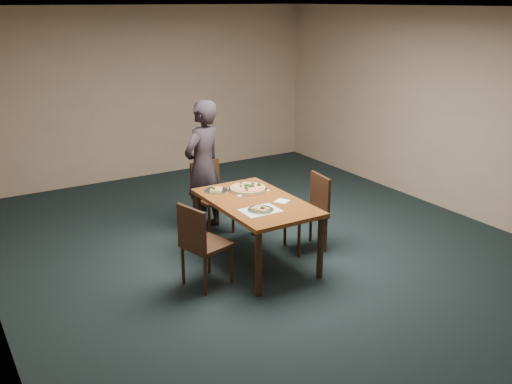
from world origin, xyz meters
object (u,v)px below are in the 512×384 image
chair_far (210,192)px  pizza_pan (248,188)px  dining_table (256,208)px  slice_plate_far (216,190)px  slice_plate_near (261,209)px  chair_right (311,208)px  diner (203,166)px  chair_left (201,241)px

chair_far → pizza_pan: bearing=-86.8°
dining_table → slice_plate_far: bearing=113.0°
slice_plate_near → dining_table: bearing=67.3°
chair_right → slice_plate_near: size_ratio=3.25×
chair_right → pizza_pan: (-0.66, 0.37, 0.26)m
chair_right → slice_plate_near: bearing=-64.8°
chair_far → diner: 0.35m
slice_plate_near → pizza_pan: bearing=70.4°
chair_far → diner: (-0.05, 0.08, 0.34)m
chair_left → pizza_pan: (0.91, 0.57, 0.26)m
chair_left → slice_plate_near: bearing=-111.9°
chair_right → diner: bearing=-139.0°
pizza_pan → slice_plate_far: 0.38m
diner → slice_plate_near: diner is taller
dining_table → slice_plate_near: (-0.12, -0.30, 0.11)m
chair_right → slice_plate_far: size_ratio=3.25×
diner → pizza_pan: diner is taller
dining_table → diner: bearing=92.3°
dining_table → chair_far: (-0.00, 1.14, -0.14)m
chair_left → chair_right: 1.58m
chair_far → pizza_pan: chair_far is taller
chair_left → chair_far: bearing=-44.8°
chair_right → diner: (-0.82, 1.22, 0.34)m
dining_table → chair_far: size_ratio=1.65×
slice_plate_far → diner: bearing=75.8°
chair_far → chair_right: bearing=-61.1°
chair_left → chair_right: size_ratio=1.00×
pizza_pan → slice_plate_near: bearing=-109.6°
chair_far → chair_left: 1.57m
pizza_pan → chair_right: bearing=-29.1°
chair_right → slice_plate_far: bearing=-110.9°
pizza_pan → chair_far: bearing=98.4°
diner → slice_plate_near: 1.52m
diner → slice_plate_near: (-0.07, -1.52, -0.09)m
slice_plate_far → dining_table: bearing=-67.0°
chair_right → dining_table: bearing=-83.1°
chair_left → chair_right: bearing=-96.9°
diner → slice_plate_far: (-0.18, -0.69, -0.09)m
chair_left → pizza_pan: 1.11m
dining_table → chair_left: size_ratio=1.65×
slice_plate_near → diner: bearing=87.2°
chair_far → chair_right: size_ratio=1.00×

